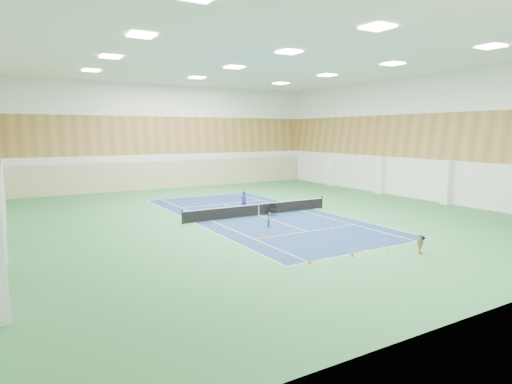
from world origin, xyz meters
TOP-DOWN VIEW (x-y plane):
  - ground at (0.00, 0.00)m, footprint 40.00×40.00m
  - room_shell at (0.00, 0.00)m, footprint 36.00×40.00m
  - wood_cladding at (0.00, 0.00)m, footprint 36.00×40.00m
  - ceiling_light_grid at (0.00, 0.00)m, footprint 21.40×25.40m
  - court_surface at (0.00, 0.00)m, footprint 10.97×23.77m
  - tennis_balls_scatter at (0.00, 0.00)m, footprint 10.57×22.77m
  - tennis_net at (0.00, 0.00)m, footprint 12.80×0.10m
  - back_curtain at (0.00, 19.75)m, footprint 35.40×0.16m
  - coach at (0.21, 2.83)m, footprint 0.65×0.49m
  - child_court at (-1.41, -3.89)m, footprint 0.62×0.61m
  - child_apron at (2.07, -13.70)m, footprint 0.67×0.37m
  - ball_cart at (0.94, -0.61)m, footprint 0.73×0.73m
  - cone_svc_a at (-3.61, -6.70)m, footprint 0.20×0.20m
  - cone_svc_b at (-1.45, -6.85)m, footprint 0.18×0.18m
  - cone_svc_c at (1.41, -6.82)m, footprint 0.22×0.22m
  - cone_svc_d at (3.58, -6.37)m, footprint 0.22×0.22m
  - cone_base_a at (-4.23, -12.12)m, footprint 0.23×0.23m
  - cone_base_b at (-1.44, -12.22)m, footprint 0.23×0.23m
  - cone_base_c at (1.17, -12.35)m, footprint 0.21×0.21m
  - cone_base_d at (4.25, -12.11)m, footprint 0.22×0.22m

SIDE VIEW (x-z plane):
  - ground at x=0.00m, z-range 0.00..0.00m
  - court_surface at x=0.00m, z-range 0.00..0.01m
  - tennis_balls_scatter at x=0.00m, z-range 0.01..0.08m
  - cone_svc_b at x=-1.45m, z-range 0.00..0.19m
  - cone_svc_a at x=-3.61m, z-range 0.00..0.22m
  - cone_base_c at x=1.17m, z-range 0.00..0.23m
  - cone_svc_d at x=3.58m, z-range 0.00..0.24m
  - cone_svc_c at x=1.41m, z-range 0.00..0.24m
  - cone_base_d at x=4.25m, z-range 0.00..0.24m
  - cone_base_a at x=-4.23m, z-range 0.00..0.25m
  - cone_base_b at x=-1.44m, z-range 0.00..0.25m
  - ball_cart at x=0.94m, z-range 0.00..0.97m
  - child_court at x=-1.41m, z-range 0.00..1.01m
  - child_apron at x=2.07m, z-range 0.00..1.08m
  - tennis_net at x=0.00m, z-range 0.00..1.10m
  - coach at x=0.21m, z-range 0.00..1.62m
  - back_curtain at x=0.00m, z-range 0.00..3.20m
  - room_shell at x=0.00m, z-range 0.00..12.00m
  - wood_cladding at x=0.00m, z-range 4.00..12.00m
  - ceiling_light_grid at x=0.00m, z-range 11.89..11.95m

